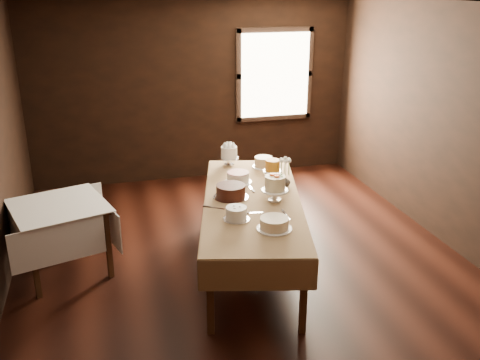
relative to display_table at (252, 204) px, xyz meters
name	(u,v)px	position (x,y,z in m)	size (l,w,h in m)	color
floor	(245,265)	(-0.08, 0.03, -0.75)	(5.00, 6.00, 0.01)	black
ceiling	(245,3)	(-0.08, 0.03, 2.05)	(5.00, 6.00, 0.01)	beige
wall_back	(193,91)	(-0.08, 3.03, 0.65)	(5.00, 0.02, 2.80)	black
wall_front	(397,307)	(-0.08, -2.97, 0.65)	(5.00, 0.02, 2.80)	black
wall_right	(455,130)	(2.42, 0.03, 0.65)	(0.02, 6.00, 2.80)	black
window	(275,75)	(1.22, 2.97, 0.85)	(1.10, 0.05, 1.30)	#FFEABF
display_table	(252,204)	(0.00, 0.00, 0.00)	(1.61, 2.77, 0.81)	#3D2311
side_table	(59,213)	(-2.01, 0.41, -0.05)	(1.17, 1.17, 0.79)	#3D2311
cake_meringue	(229,156)	(0.03, 1.15, 0.18)	(0.24, 0.24, 0.26)	silver
cake_speckled	(263,162)	(0.42, 0.97, 0.12)	(0.29, 0.29, 0.13)	white
cake_lattice	(238,178)	(-0.02, 0.53, 0.12)	(0.35, 0.35, 0.12)	white
cake_caramel	(272,171)	(0.39, 0.50, 0.17)	(0.23, 0.23, 0.26)	white
cake_chocolate	(231,192)	(-0.21, 0.10, 0.13)	(0.40, 0.40, 0.15)	silver
cake_flowers	(275,190)	(0.22, -0.10, 0.19)	(0.29, 0.29, 0.29)	white
cake_swirl	(236,214)	(-0.30, -0.46, 0.12)	(0.26, 0.26, 0.13)	silver
cake_cream	(274,224)	(0.00, -0.76, 0.12)	(0.36, 0.36, 0.12)	white
cake_server_a	(257,212)	(-0.06, -0.35, 0.06)	(0.24, 0.03, 0.01)	silver
cake_server_b	(287,217)	(0.21, -0.53, 0.06)	(0.24, 0.03, 0.01)	silver
cake_server_c	(250,187)	(0.07, 0.34, 0.06)	(0.24, 0.03, 0.01)	silver
cake_server_d	(277,189)	(0.35, 0.21, 0.06)	(0.24, 0.03, 0.01)	silver
cake_server_e	(218,208)	(-0.41, -0.15, 0.06)	(0.24, 0.03, 0.01)	silver
flower_vase	(285,181)	(0.46, 0.26, 0.13)	(0.13, 0.13, 0.14)	#2D2823
flower_bouquet	(285,165)	(0.46, 0.26, 0.32)	(0.14, 0.14, 0.20)	white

